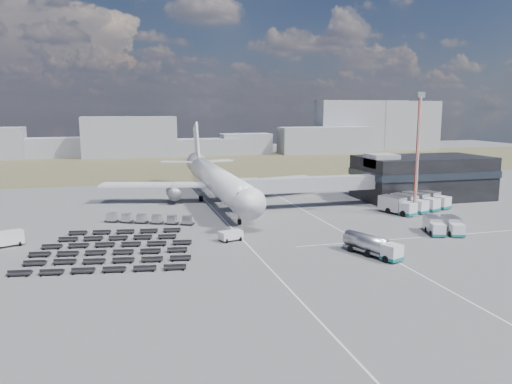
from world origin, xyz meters
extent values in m
plane|color=#565659|center=(0.00, 0.00, 0.00)|extent=(420.00, 420.00, 0.00)
cube|color=brown|center=(0.00, 110.00, 0.01)|extent=(420.00, 90.00, 0.01)
cube|color=silver|center=(-2.00, 5.00, 0.01)|extent=(0.25, 110.00, 0.01)
cube|color=silver|center=(16.00, 5.00, 0.01)|extent=(0.25, 110.00, 0.01)
cube|color=silver|center=(25.00, -8.00, 0.01)|extent=(40.00, 0.25, 0.01)
cube|color=black|center=(48.00, 24.00, 5.00)|extent=(30.00, 16.00, 10.00)
cube|color=#262D38|center=(48.00, 24.00, 6.20)|extent=(30.40, 16.40, 1.60)
cube|color=#939399|center=(36.00, 22.00, 9.50)|extent=(6.00, 6.00, 3.00)
cube|color=#939399|center=(18.10, 20.50, 5.10)|extent=(29.80, 3.00, 3.00)
cube|color=#939399|center=(4.70, 20.00, 5.10)|extent=(4.00, 3.60, 3.40)
cylinder|color=slate|center=(6.20, 20.50, 2.55)|extent=(0.70, 0.70, 5.10)
cylinder|color=black|center=(6.20, 20.50, 0.45)|extent=(1.40, 0.90, 1.40)
cylinder|color=silver|center=(0.00, 30.00, 5.30)|extent=(5.60, 48.00, 5.60)
cone|color=silver|center=(0.00, 3.50, 5.30)|extent=(5.60, 5.00, 5.60)
cone|color=silver|center=(0.00, 58.00, 6.10)|extent=(5.60, 8.00, 5.60)
cube|color=black|center=(0.00, 5.50, 6.10)|extent=(2.20, 2.00, 0.80)
cube|color=silver|center=(-13.00, 35.00, 4.10)|extent=(25.59, 11.38, 0.50)
cube|color=silver|center=(13.00, 35.00, 4.10)|extent=(25.59, 11.38, 0.50)
cylinder|color=slate|center=(-9.50, 33.00, 2.40)|extent=(3.00, 5.00, 3.00)
cylinder|color=slate|center=(9.50, 33.00, 2.40)|extent=(3.00, 5.00, 3.00)
cube|color=silver|center=(-5.50, 60.00, 6.50)|extent=(9.49, 5.63, 0.35)
cube|color=silver|center=(5.50, 60.00, 6.50)|extent=(9.49, 5.63, 0.35)
cube|color=silver|center=(0.00, 61.00, 11.80)|extent=(0.50, 9.06, 11.45)
cylinder|color=slate|center=(0.00, 9.00, 1.25)|extent=(0.50, 0.50, 2.50)
cylinder|color=slate|center=(-3.20, 34.00, 1.25)|extent=(0.60, 0.60, 2.50)
cylinder|color=slate|center=(3.20, 34.00, 1.25)|extent=(0.60, 0.60, 2.50)
cylinder|color=black|center=(0.00, 9.00, 0.50)|extent=(0.50, 1.20, 1.20)
cube|color=#90939D|center=(-44.28, 154.78, 4.25)|extent=(50.99, 12.00, 8.49)
cube|color=#90939D|center=(-16.62, 146.95, 8.83)|extent=(40.06, 12.00, 17.66)
cube|color=#90939D|center=(14.78, 147.80, 3.75)|extent=(34.36, 12.00, 7.49)
cube|color=#90939D|center=(36.29, 149.55, 4.73)|extent=(23.05, 12.00, 9.47)
cube|color=#90939D|center=(73.51, 142.67, 6.23)|extent=(44.65, 12.00, 12.45)
cube|color=#90939D|center=(97.18, 152.84, 12.54)|extent=(45.95, 12.00, 25.08)
cube|color=#90939D|center=(123.52, 152.64, 12.43)|extent=(31.93, 12.00, 24.86)
cube|color=silver|center=(15.29, -18.61, 1.38)|extent=(2.96, 2.96, 2.19)
cube|color=#136A6C|center=(15.29, -18.61, 0.52)|extent=(3.08, 3.08, 0.48)
cylinder|color=#B8B8BD|center=(13.59, -14.27, 1.81)|extent=(4.82, 7.51, 2.38)
cube|color=slate|center=(13.59, -14.27, 0.71)|extent=(4.73, 7.47, 0.33)
cylinder|color=black|center=(14.11, -15.60, 0.48)|extent=(2.68, 1.88, 1.05)
cube|color=silver|center=(-4.00, -1.81, 0.80)|extent=(4.11, 3.08, 1.61)
cube|color=silver|center=(-38.06, 3.97, 1.19)|extent=(4.93, 3.60, 2.38)
cube|color=silver|center=(5.14, 35.85, 1.51)|extent=(3.96, 6.10, 2.65)
cube|color=#136A6C|center=(5.14, 35.85, 0.43)|extent=(4.08, 6.22, 0.43)
cube|color=silver|center=(29.80, -8.38, 1.19)|extent=(2.64, 2.58, 2.02)
cube|color=#136A6C|center=(29.80, -8.38, 0.41)|extent=(2.75, 2.69, 0.41)
cube|color=#B8B8BD|center=(30.81, -5.33, 1.56)|extent=(3.41, 4.70, 2.39)
cube|color=silver|center=(32.77, -9.36, 1.19)|extent=(2.64, 2.58, 2.02)
cube|color=#136A6C|center=(32.77, -9.36, 0.41)|extent=(2.75, 2.69, 0.41)
cube|color=#B8B8BD|center=(33.77, -6.30, 1.56)|extent=(3.41, 4.70, 2.39)
cube|color=silver|center=(33.98, 7.29, 1.48)|extent=(3.33, 3.27, 2.50)
cube|color=#136A6C|center=(33.98, 7.29, 0.51)|extent=(3.48, 3.42, 0.51)
cube|color=#B8B8BD|center=(32.56, 11.01, 1.93)|extent=(4.41, 5.86, 2.96)
cube|color=silver|center=(37.59, 8.67, 1.48)|extent=(3.33, 3.27, 2.50)
cube|color=#136A6C|center=(37.59, 8.67, 0.51)|extent=(3.48, 3.42, 0.51)
cube|color=#B8B8BD|center=(36.17, 12.38, 1.93)|extent=(4.41, 5.86, 2.96)
cube|color=silver|center=(41.20, 10.04, 1.48)|extent=(3.33, 3.27, 2.50)
cube|color=#136A6C|center=(41.20, 10.04, 0.51)|extent=(3.48, 3.42, 0.51)
cube|color=#B8B8BD|center=(39.78, 13.76, 1.93)|extent=(4.41, 5.86, 2.96)
cube|color=silver|center=(44.81, 11.42, 1.48)|extent=(3.33, 3.27, 2.50)
cube|color=#136A6C|center=(44.81, 11.42, 0.51)|extent=(3.48, 3.42, 0.51)
cube|color=#B8B8BD|center=(43.39, 15.14, 1.93)|extent=(4.41, 5.86, 2.96)
cube|color=black|center=(-22.74, 17.01, 0.28)|extent=(2.78, 2.32, 0.17)
cube|color=#B8B8BD|center=(-22.74, 17.01, 1.06)|extent=(1.94, 1.94, 1.38)
cube|color=black|center=(-20.06, 15.81, 0.28)|extent=(2.78, 2.32, 0.17)
cube|color=#B8B8BD|center=(-20.06, 15.81, 1.06)|extent=(1.94, 1.94, 1.38)
cube|color=black|center=(-17.38, 14.60, 0.28)|extent=(2.78, 2.32, 0.17)
cube|color=#B8B8BD|center=(-17.38, 14.60, 1.06)|extent=(1.94, 1.94, 1.38)
cube|color=black|center=(-14.70, 13.40, 0.28)|extent=(2.78, 2.32, 0.17)
cube|color=#B8B8BD|center=(-14.70, 13.40, 1.06)|extent=(1.94, 1.94, 1.38)
cube|color=black|center=(-12.02, 12.19, 0.28)|extent=(2.78, 2.32, 0.17)
cube|color=#B8B8BD|center=(-12.02, 12.19, 1.06)|extent=(1.94, 1.94, 1.38)
cube|color=black|center=(-9.34, 10.99, 0.28)|extent=(2.78, 2.32, 0.17)
cube|color=#B8B8BD|center=(-9.34, 10.99, 1.06)|extent=(1.94, 1.94, 1.38)
cube|color=black|center=(-24.00, -12.69, 0.35)|extent=(23.58, 4.94, 0.71)
cube|color=black|center=(-23.39, -8.60, 0.35)|extent=(23.58, 4.94, 0.71)
cube|color=black|center=(-22.78, -4.51, 0.35)|extent=(23.58, 4.94, 0.71)
cube|color=black|center=(-22.17, -0.42, 0.35)|extent=(23.58, 4.94, 0.71)
cube|color=black|center=(-21.56, 3.67, 0.35)|extent=(19.69, 4.36, 0.71)
cube|color=black|center=(-20.96, 7.76, 0.35)|extent=(19.69, 4.36, 0.71)
cylinder|color=red|center=(35.09, 6.80, 11.69)|extent=(0.65, 0.65, 23.39)
cube|color=slate|center=(35.09, 6.80, 23.67)|extent=(2.29, 1.39, 1.12)
cube|color=#565659|center=(35.09, 6.80, 0.14)|extent=(1.87, 1.87, 0.28)
camera|label=1|loc=(-20.53, -78.28, 21.10)|focal=35.00mm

